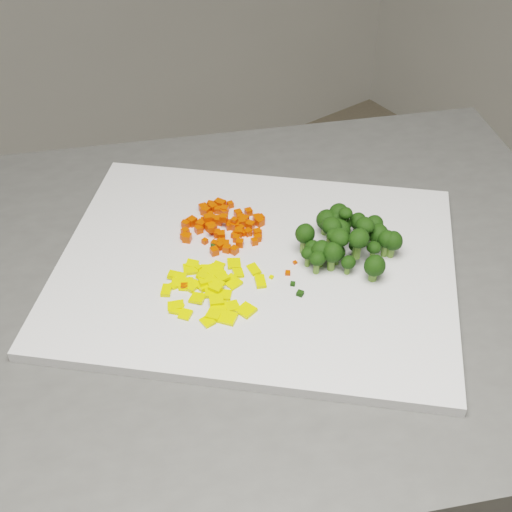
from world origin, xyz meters
TOP-DOWN VIEW (x-y plane):
  - counter_block at (0.33, 0.60)m, footprint 1.15×1.01m
  - cutting_board at (0.37, 0.59)m, footprint 0.60×0.60m
  - carrot_pile at (0.38, 0.67)m, footprint 0.11×0.11m
  - pepper_pile at (0.31, 0.58)m, footprint 0.12×0.12m
  - broccoli_pile at (0.48, 0.54)m, footprint 0.13×0.13m
  - carrot_cube_0 at (0.40, 0.64)m, footprint 0.01×0.01m
  - carrot_cube_1 at (0.41, 0.65)m, footprint 0.01×0.01m
  - carrot_cube_2 at (0.42, 0.65)m, footprint 0.01×0.01m
  - carrot_cube_3 at (0.42, 0.64)m, footprint 0.01×0.01m
  - carrot_cube_4 at (0.36, 0.62)m, footprint 0.01×0.01m
  - carrot_cube_5 at (0.36, 0.64)m, footprint 0.01×0.01m
  - carrot_cube_6 at (0.35, 0.68)m, footprint 0.01×0.01m
  - carrot_cube_7 at (0.39, 0.66)m, footprint 0.01×0.01m
  - carrot_cube_8 at (0.33, 0.67)m, footprint 0.01×0.01m
  - carrot_cube_9 at (0.42, 0.67)m, footprint 0.01×0.01m
  - carrot_cube_10 at (0.33, 0.68)m, footprint 0.01×0.01m
  - carrot_cube_11 at (0.35, 0.64)m, footprint 0.01×0.01m
  - carrot_cube_12 at (0.39, 0.66)m, footprint 0.01×0.01m
  - carrot_cube_13 at (0.36, 0.64)m, footprint 0.01×0.01m
  - carrot_cube_14 at (0.37, 0.62)m, footprint 0.01×0.01m
  - carrot_cube_15 at (0.36, 0.65)m, footprint 0.01×0.01m
  - carrot_cube_16 at (0.39, 0.66)m, footprint 0.01×0.01m
  - carrot_cube_17 at (0.40, 0.69)m, footprint 0.01×0.01m
  - carrot_cube_18 at (0.36, 0.67)m, footprint 0.01×0.01m
  - carrot_cube_19 at (0.39, 0.64)m, footprint 0.01×0.01m
  - carrot_cube_20 at (0.36, 0.63)m, footprint 0.01×0.01m
  - carrot_cube_21 at (0.40, 0.62)m, footprint 0.01×0.01m
  - carrot_cube_22 at (0.35, 0.63)m, footprint 0.01×0.01m
  - carrot_cube_23 at (0.39, 0.69)m, footprint 0.01×0.01m
  - carrot_cube_24 at (0.38, 0.67)m, footprint 0.01×0.01m
  - carrot_cube_25 at (0.41, 0.65)m, footprint 0.01×0.01m
  - carrot_cube_26 at (0.34, 0.63)m, footprint 0.01×0.01m
  - carrot_cube_27 at (0.38, 0.63)m, footprint 0.01×0.01m
  - carrot_cube_28 at (0.40, 0.63)m, footprint 0.01×0.01m
  - carrot_cube_29 at (0.42, 0.65)m, footprint 0.01×0.01m
  - carrot_cube_30 at (0.38, 0.64)m, footprint 0.01×0.01m
  - carrot_cube_31 at (0.36, 0.66)m, footprint 0.01×0.01m
  - carrot_cube_32 at (0.36, 0.67)m, footprint 0.01×0.01m
  - carrot_cube_33 at (0.38, 0.66)m, footprint 0.01×0.01m
  - carrot_cube_34 at (0.41, 0.70)m, footprint 0.01×0.01m
  - carrot_cube_35 at (0.39, 0.71)m, footprint 0.01×0.01m
  - carrot_cube_36 at (0.39, 0.71)m, footprint 0.01×0.01m
  - carrot_cube_37 at (0.38, 0.71)m, footprint 0.01×0.01m
  - carrot_cube_38 at (0.39, 0.66)m, footprint 0.01×0.01m
  - carrot_cube_39 at (0.38, 0.70)m, footprint 0.01×0.01m
  - carrot_cube_40 at (0.39, 0.65)m, footprint 0.01×0.01m
  - carrot_cube_41 at (0.40, 0.66)m, footprint 0.01×0.01m
  - carrot_cube_42 at (0.34, 0.65)m, footprint 0.01×0.01m
  - carrot_cube_43 at (0.37, 0.68)m, footprint 0.01×0.01m
  - carrot_cube_44 at (0.33, 0.67)m, footprint 0.01×0.01m
  - carrot_cube_45 at (0.40, 0.63)m, footprint 0.01×0.01m
  - carrot_cube_46 at (0.34, 0.70)m, footprint 0.01×0.01m
  - carrot_cube_47 at (0.36, 0.66)m, footprint 0.01×0.01m
  - carrot_cube_48 at (0.38, 0.70)m, footprint 0.01×0.01m
  - carrot_cube_49 at (0.39, 0.64)m, footprint 0.01×0.01m
  - carrot_cube_50 at (0.41, 0.66)m, footprint 0.01×0.01m
  - carrot_cube_51 at (0.41, 0.67)m, footprint 0.01×0.01m
  - carrot_cube_52 at (0.33, 0.68)m, footprint 0.01×0.01m
  - carrot_cube_53 at (0.41, 0.63)m, footprint 0.01×0.01m
  - carrot_cube_54 at (0.40, 0.62)m, footprint 0.01×0.01m
  - carrot_cube_55 at (0.41, 0.67)m, footprint 0.01×0.01m
  - carrot_cube_56 at (0.36, 0.63)m, footprint 0.01×0.01m
  - carrot_cube_57 at (0.35, 0.70)m, footprint 0.01×0.01m
  - carrot_cube_58 at (0.39, 0.64)m, footprint 0.01×0.01m
  - carrot_cube_59 at (0.40, 0.70)m, footprint 0.01×0.01m
  - carrot_cube_60 at (0.38, 0.68)m, footprint 0.01×0.01m
  - carrot_cube_61 at (0.36, 0.68)m, footprint 0.01×0.01m
  - carrot_cube_62 at (0.39, 0.62)m, footprint 0.01×0.01m
  - carrot_cube_63 at (0.40, 0.71)m, footprint 0.01×0.01m
  - carrot_cube_64 at (0.35, 0.68)m, footprint 0.01×0.01m
  - carrot_cube_65 at (0.36, 0.69)m, footprint 0.01×0.01m
  - carrot_cube_66 at (0.38, 0.68)m, footprint 0.01×0.01m
  - carrot_cube_67 at (0.34, 0.70)m, footprint 0.01×0.01m
  - carrot_cube_68 at (0.39, 0.70)m, footprint 0.01×0.01m
  - pepper_chunk_0 at (0.36, 0.58)m, footprint 0.02×0.02m
  - pepper_chunk_1 at (0.27, 0.54)m, footprint 0.01×0.02m
  - pepper_chunk_2 at (0.30, 0.59)m, footprint 0.01×0.01m
  - pepper_chunk_3 at (0.31, 0.53)m, footprint 0.02×0.02m
  - pepper_chunk_4 at (0.31, 0.54)m, footprint 0.02×0.02m
  - pepper_chunk_5 at (0.25, 0.57)m, footprint 0.02×0.02m
  - pepper_chunk_6 at (0.30, 0.62)m, footprint 0.02×0.02m
  - pepper_chunk_7 at (0.30, 0.59)m, footprint 0.02×0.02m
  - pepper_chunk_8 at (0.31, 0.63)m, footprint 0.02×0.02m
  - pepper_chunk_9 at (0.31, 0.60)m, footprint 0.02×0.02m
  - pepper_chunk_10 at (0.26, 0.61)m, footprint 0.02×0.02m
  - pepper_chunk_11 at (0.32, 0.60)m, footprint 0.02×0.02m
  - pepper_chunk_12 at (0.31, 0.59)m, footprint 0.02×0.02m
  - pepper_chunk_13 at (0.28, 0.62)m, footprint 0.02×0.02m
  - pepper_chunk_14 at (0.28, 0.54)m, footprint 0.02×0.02m
  - pepper_chunk_15 at (0.26, 0.56)m, footprint 0.02×0.02m
  - pepper_chunk_16 at (0.32, 0.60)m, footprint 0.02×0.02m
  - pepper_chunk_17 at (0.32, 0.59)m, footprint 0.02×0.01m
  - pepper_chunk_18 at (0.29, 0.56)m, footprint 0.02×0.02m
  - pepper_chunk_19 at (0.29, 0.59)m, footprint 0.02×0.02m
  - pepper_chunk_20 at (0.33, 0.57)m, footprint 0.02×0.02m
  - pepper_chunk_21 at (0.28, 0.61)m, footprint 0.03×0.03m
  - pepper_chunk_22 at (0.28, 0.57)m, footprint 0.02×0.02m
  - pepper_chunk_23 at (0.31, 0.60)m, footprint 0.02×0.02m
  - pepper_chunk_24 at (0.28, 0.60)m, footprint 0.02×0.02m
  - pepper_chunk_25 at (0.31, 0.58)m, footprint 0.02×0.02m
  - pepper_chunk_26 at (0.30, 0.55)m, footprint 0.03×0.03m
  - pepper_chunk_27 at (0.32, 0.58)m, footprint 0.01×0.01m
  - pepper_chunk_28 at (0.28, 0.60)m, footprint 0.02×0.02m
  - pepper_chunk_29 at (0.25, 0.58)m, footprint 0.02×0.02m
  - pepper_chunk_30 at (0.33, 0.61)m, footprint 0.02×0.02m
  - pepper_chunk_31 at (0.34, 0.58)m, footprint 0.02×0.02m
  - pepper_chunk_32 at (0.31, 0.56)m, footprint 0.03×0.03m
  - pepper_chunk_33 at (0.27, 0.61)m, footprint 0.01×0.01m
  - pepper_chunk_34 at (0.30, 0.57)m, footprint 0.03×0.03m
  - pepper_chunk_35 at (0.35, 0.60)m, footprint 0.02×0.02m
  - pepper_chunk_36 at (0.31, 0.61)m, footprint 0.02×0.02m
  - pepper_chunk_37 at (0.31, 0.57)m, footprint 0.02×0.02m
  - pepper_chunk_38 at (0.36, 0.55)m, footprint 0.02×0.02m
  - pepper_chunk_39 at (0.29, 0.53)m, footprint 0.03×0.03m
  - broccoli_floret_0 at (0.45, 0.54)m, footprint 0.03×0.03m
  - broccoli_floret_1 at (0.48, 0.53)m, footprint 0.03×0.03m
  - broccoli_floret_2 at (0.50, 0.55)m, footprint 0.03×0.03m
  - broccoli_floret_3 at (0.51, 0.50)m, footprint 0.03×0.03m
  - broccoli_floret_4 at (0.47, 0.56)m, footprint 0.04×0.04m
  - broccoli_floret_5 at (0.43, 0.54)m, footprint 0.04×0.04m
  - broccoli_floret_6 at (0.49, 0.57)m, footprint 0.02×0.02m
  - broccoli_floret_7 at (0.49, 0.53)m, footprint 0.03×0.03m
  - broccoli_floret_8 at (0.51, 0.52)m, footprint 0.03×0.03m
  - broccoli_floret_9 at (0.45, 0.51)m, footprint 0.02×0.02m
  - broccoli_floret_10 at (0.43, 0.57)m, footprint 0.03×0.03m
  - broccoli_floret_11 at (0.45, 0.53)m, footprint 0.03×0.03m
  - broccoli_floret_12 at (0.45, 0.53)m, footprint 0.03×0.03m
  - broccoli_floret_13 at (0.49, 0.51)m, footprint 0.02×0.02m
  - broccoli_floret_14 at (0.42, 0.55)m, footprint 0.02×0.02m
  - broccoli_floret_15 at (0.43, 0.55)m, footprint 0.03×0.03m
  - broccoli_floret_16 at (0.47, 0.48)m, footprint 0.04×0.04m
  - broccoli_floret_17 at (0.49, 0.58)m, footprint 0.03×0.03m
  - broccoli_floret_18 at (0.51, 0.51)m, footprint 0.03×0.03m
  - broccoli_floret_19 at (0.47, 0.51)m, footprint 0.04×0.04m
  - broccoli_floret_20 at (0.46, 0.56)m, footprint 0.03×0.03m
  - broccoli_floret_21 at (0.52, 0.54)m, footprint 0.03×0.03m
  - broccoli_floret_22 at (0.49, 0.56)m, footprint 0.02×0.02m
  - broccoli_floret_23 at (0.47, 0.56)m, footprint 0.03×0.03m
  - broccoli_floret_24 at (0.48, 0.53)m, footprint 0.02×0.02m
  - broccoli_floret_25 at (0.44, 0.53)m, footprint 0.04×0.04m
  - broccoli_floret_26 at (0.42, 0.53)m, footprint 0.03×0.03m
  - broccoli_floret_27 at (0.49, 0.56)m, footprint 0.03×0.03m
  - broccoli_floret_28 at (0.48, 0.58)m, footprint 0.04×0.04m
  - stray_bit_0 at (0.39, 0.55)m, footprint 0.01×0.01m
  - stray_bit_1 at (0.37, 0.55)m, footprint 0.01×0.01m
  - stray_bit_2 at (0.37, 0.68)m, footprint 0.01×0.01m
  - stray_bit_3 at (0.41, 0.56)m, footprint 0.00×0.00m
  - stray_bit_4 at (0.38, 0.53)m, footprint 0.01×0.01m
  - stray_bit_5 at (0.28, 0.60)m, footprint 0.01×0.01m
  - stray_bit_6 at (0.35, 0.64)m, footprint 0.01×0.01m
  - stray_bit_7 at (0.31, 0.62)m, footprint 0.01×0.01m
  - stray_bit_8 at (0.38, 0.51)m, footprint 0.01×0.01m
  - stray_bit_9 at (0.30, 0.56)m, footprint 0.01×0.01m

SIDE VIEW (x-z plane):
  - counter_block at x=0.33m, z-range 0.00..0.90m
  - cutting_board at x=0.37m, z-range 0.90..0.91m
  - stray_bit_3 at x=0.41m, z-range 0.91..0.92m
  - stray_bit_9 at x=0.30m, z-range 0.91..0.92m
  - pepper_chunk_32 at x=0.31m, z-range 0.91..0.92m
  - stray_bit_1 at x=0.37m, z-range 0.91..0.92m
  - pepper_chunk_35 at x=0.35m, z-range 0.91..0.92m
  - pepper_chunk_22 at x=0.28m, z-range 0.91..0.92m
  - pepper_chunk_5 at x=0.25m, z-range 0.91..0.92m
  - pepper_chunk_0 at x=0.36m, z-range 0.91..0.92m
  - pepper_chunk_1 at x=0.27m, z-range 0.91..0.92m
  - pepper_chunk_36 at x=0.31m, z-range 0.91..0.92m
  - pepper_chunk_33 at x=0.27m, z-range 0.91..0.92m
  - pepper_chunk_29 at x=0.25m, z-range 0.91..0.92m
  - pepper_chunk_24 at x=0.28m, z-range 0.91..0.92m
  - pepper_chunk_20 at x=0.33m, z-range 0.91..0.92m
  - pepper_chunk_15 at x=0.26m, z-range 0.91..0.92m
  - stray_bit_4 at x=0.38m, z-range 0.91..0.92m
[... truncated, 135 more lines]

